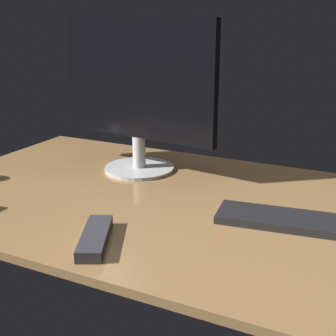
# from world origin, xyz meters

# --- Properties ---
(desk) EXTENTS (1.40, 0.84, 0.02)m
(desk) POSITION_xyz_m (0.00, 0.00, 0.01)
(desk) COLOR olive
(desk) RESTS_ON ground
(monitor) EXTENTS (0.53, 0.22, 0.46)m
(monitor) POSITION_xyz_m (-0.19, 0.18, 0.27)
(monitor) COLOR #B7B7B7
(monitor) RESTS_ON desk
(keyboard) EXTENTS (0.46, 0.17, 0.02)m
(keyboard) POSITION_xyz_m (0.38, -0.01, 0.03)
(keyboard) COLOR black
(keyboard) RESTS_ON desk
(tv_remote) EXTENTS (0.13, 0.19, 0.03)m
(tv_remote) POSITION_xyz_m (-0.03, -0.30, 0.03)
(tv_remote) COLOR #2D2D33
(tv_remote) RESTS_ON desk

